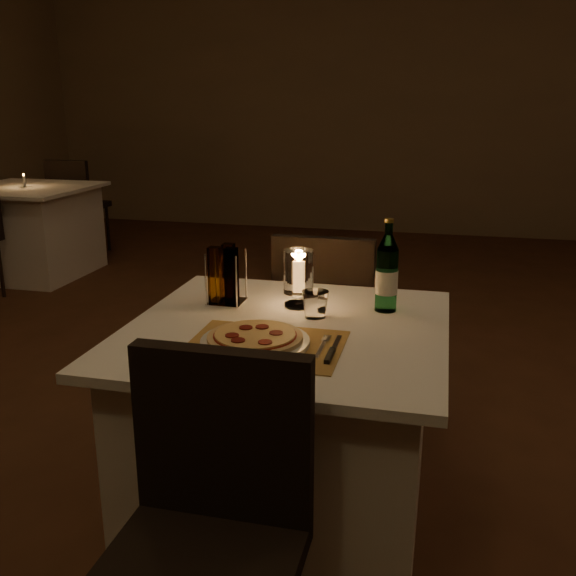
% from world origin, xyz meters
% --- Properties ---
extents(floor, '(8.00, 10.00, 0.02)m').
position_xyz_m(floor, '(0.00, 0.00, -0.01)').
color(floor, '#4E2A19').
rests_on(floor, ground).
extents(wall_back, '(8.00, 0.02, 3.00)m').
position_xyz_m(wall_back, '(0.00, 5.01, 1.50)').
color(wall_back, '#81694B').
rests_on(wall_back, ground).
extents(main_table, '(1.00, 1.00, 0.74)m').
position_xyz_m(main_table, '(0.06, -0.28, 0.37)').
color(main_table, white).
rests_on(main_table, ground).
extents(chair_near, '(0.42, 0.42, 0.90)m').
position_xyz_m(chair_near, '(0.06, -1.00, 0.55)').
color(chair_near, black).
rests_on(chair_near, ground).
extents(chair_far, '(0.42, 0.42, 0.90)m').
position_xyz_m(chair_far, '(0.06, 0.43, 0.55)').
color(chair_far, black).
rests_on(chair_far, ground).
extents(placemat, '(0.45, 0.34, 0.00)m').
position_xyz_m(placemat, '(0.04, -0.46, 0.74)').
color(placemat, '#A87B3A').
rests_on(placemat, main_table).
extents(plate, '(0.32, 0.32, 0.01)m').
position_xyz_m(plate, '(0.01, -0.46, 0.75)').
color(plate, white).
rests_on(plate, placemat).
extents(pizza, '(0.28, 0.28, 0.02)m').
position_xyz_m(pizza, '(0.01, -0.46, 0.77)').
color(pizza, '#D8B77F').
rests_on(pizza, plate).
extents(fork, '(0.02, 0.18, 0.00)m').
position_xyz_m(fork, '(0.20, -0.43, 0.75)').
color(fork, silver).
rests_on(fork, placemat).
extents(knife, '(0.02, 0.22, 0.01)m').
position_xyz_m(knife, '(0.24, -0.49, 0.75)').
color(knife, black).
rests_on(knife, placemat).
extents(tumbler, '(0.09, 0.09, 0.09)m').
position_xyz_m(tumbler, '(0.13, -0.18, 0.78)').
color(tumbler, white).
rests_on(tumbler, main_table).
extents(water_bottle, '(0.08, 0.08, 0.32)m').
position_xyz_m(water_bottle, '(0.35, -0.05, 0.87)').
color(water_bottle, '#5BA973').
rests_on(water_bottle, main_table).
extents(hurricane_candle, '(0.10, 0.10, 0.20)m').
position_xyz_m(hurricane_candle, '(0.05, -0.08, 0.86)').
color(hurricane_candle, white).
rests_on(hurricane_candle, main_table).
extents(cruet_caddy, '(0.12, 0.12, 0.21)m').
position_xyz_m(cruet_caddy, '(-0.20, -0.11, 0.84)').
color(cruet_caddy, white).
rests_on(cruet_caddy, main_table).
extents(neighbor_table_left, '(1.00, 1.00, 0.74)m').
position_xyz_m(neighbor_table_left, '(-2.82, 2.46, 0.37)').
color(neighbor_table_left, white).
rests_on(neighbor_table_left, ground).
extents(neighbor_chair_lb, '(0.42, 0.42, 0.90)m').
position_xyz_m(neighbor_chair_lb, '(-2.82, 3.17, 0.55)').
color(neighbor_chair_lb, black).
rests_on(neighbor_chair_lb, ground).
extents(neighbor_candle_left, '(0.03, 0.03, 0.11)m').
position_xyz_m(neighbor_candle_left, '(-2.82, 2.46, 0.79)').
color(neighbor_candle_left, white).
rests_on(neighbor_candle_left, neighbor_table_left).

